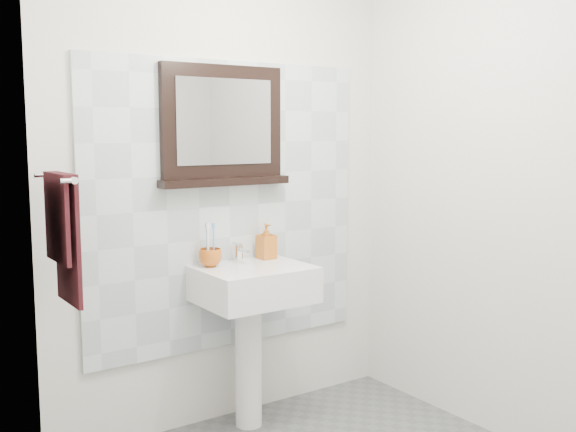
% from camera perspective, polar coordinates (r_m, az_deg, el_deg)
% --- Properties ---
extents(back_wall, '(2.00, 0.01, 2.50)m').
position_cam_1_polar(back_wall, '(3.56, -5.16, 2.50)').
color(back_wall, silver).
rests_on(back_wall, ground).
extents(left_wall, '(0.01, 2.20, 2.50)m').
position_cam_1_polar(left_wall, '(2.14, -14.04, -0.78)').
color(left_wall, silver).
rests_on(left_wall, ground).
extents(right_wall, '(0.01, 2.20, 2.50)m').
position_cam_1_polar(right_wall, '(3.40, 19.41, 1.90)').
color(right_wall, silver).
rests_on(right_wall, ground).
extents(splashback, '(1.60, 0.02, 1.50)m').
position_cam_1_polar(splashback, '(3.55, -5.04, 0.88)').
color(splashback, silver).
rests_on(splashback, back_wall).
extents(pedestal_sink, '(0.55, 0.44, 0.96)m').
position_cam_1_polar(pedestal_sink, '(3.46, -3.01, -7.24)').
color(pedestal_sink, white).
rests_on(pedestal_sink, ground).
extents(toothbrush_cup, '(0.14, 0.14, 0.09)m').
position_cam_1_polar(toothbrush_cup, '(3.42, -6.60, -3.52)').
color(toothbrush_cup, '#B95715').
rests_on(toothbrush_cup, pedestal_sink).
extents(toothbrushes, '(0.05, 0.04, 0.21)m').
position_cam_1_polar(toothbrushes, '(3.41, -6.69, -2.24)').
color(toothbrushes, white).
rests_on(toothbrushes, toothbrush_cup).
extents(soap_dispenser, '(0.09, 0.09, 0.19)m').
position_cam_1_polar(soap_dispenser, '(3.60, -1.85, -2.15)').
color(soap_dispenser, '#B54115').
rests_on(soap_dispenser, pedestal_sink).
extents(framed_mirror, '(0.72, 0.11, 0.61)m').
position_cam_1_polar(framed_mirror, '(3.49, -5.56, 7.39)').
color(framed_mirror, black).
rests_on(framed_mirror, back_wall).
extents(towel_bar, '(0.07, 0.40, 0.03)m').
position_cam_1_polar(towel_bar, '(2.92, -18.80, 3.08)').
color(towel_bar, silver).
rests_on(towel_bar, left_wall).
extents(hand_towel, '(0.06, 0.30, 0.55)m').
position_cam_1_polar(hand_towel, '(2.94, -18.50, -1.00)').
color(hand_towel, black).
rests_on(hand_towel, towel_bar).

